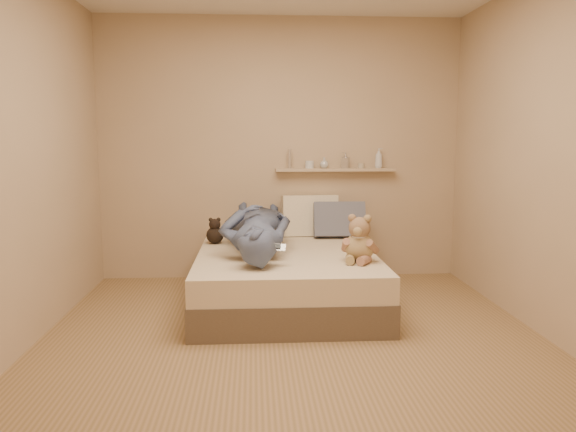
{
  "coord_description": "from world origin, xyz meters",
  "views": [
    {
      "loc": [
        -0.27,
        -3.76,
        1.41
      ],
      "look_at": [
        0.0,
        0.65,
        0.8
      ],
      "focal_mm": 35.0,
      "sensor_mm": 36.0,
      "label": 1
    }
  ],
  "objects": [
    {
      "name": "bed",
      "position": [
        0.0,
        0.93,
        0.22
      ],
      "size": [
        1.5,
        1.9,
        0.45
      ],
      "color": "brown",
      "rests_on": "floor"
    },
    {
      "name": "dark_plush",
      "position": [
        -0.63,
        1.36,
        0.56
      ],
      "size": [
        0.16,
        0.16,
        0.24
      ],
      "color": "black",
      "rests_on": "bed"
    },
    {
      "name": "game_console",
      "position": [
        -0.11,
        0.41,
        0.59
      ],
      "size": [
        0.17,
        0.09,
        0.05
      ],
      "color": "#B3B4BA",
      "rests_on": "bed"
    },
    {
      "name": "pillow_cream",
      "position": [
        0.29,
        1.76,
        0.65
      ],
      "size": [
        0.56,
        0.24,
        0.41
      ],
      "primitive_type": "cube",
      "rotation": [
        -0.08,
        0.0,
        0.08
      ],
      "color": "#F2E5BF",
      "rests_on": "bed"
    },
    {
      "name": "room",
      "position": [
        0.0,
        0.0,
        1.3
      ],
      "size": [
        3.8,
        3.8,
        3.8
      ],
      "color": "#96734D",
      "rests_on": "ground"
    },
    {
      "name": "teddy_bear",
      "position": [
        0.55,
        0.51,
        0.61
      ],
      "size": [
        0.3,
        0.31,
        0.38
      ],
      "color": "tan",
      "rests_on": "bed"
    },
    {
      "name": "wall_shelf",
      "position": [
        0.55,
        1.84,
        1.1
      ],
      "size": [
        1.2,
        0.12,
        0.03
      ],
      "primitive_type": "cube",
      "color": "tan",
      "rests_on": "wall_back"
    },
    {
      "name": "person",
      "position": [
        -0.25,
        1.05,
        0.65
      ],
      "size": [
        0.64,
        1.7,
        0.41
      ],
      "primitive_type": "imported",
      "rotation": [
        0.0,
        0.0,
        3.13
      ],
      "color": "#485672",
      "rests_on": "bed"
    },
    {
      "name": "pillow_grey",
      "position": [
        0.56,
        1.62,
        0.62
      ],
      "size": [
        0.51,
        0.27,
        0.37
      ],
      "primitive_type": "cube",
      "rotation": [
        -0.37,
        0.0,
        -0.03
      ],
      "color": "slate",
      "rests_on": "bed"
    },
    {
      "name": "shelf_bottles",
      "position": [
        0.63,
        1.84,
        1.19
      ],
      "size": [
        0.96,
        0.1,
        0.2
      ],
      "color": "silver",
      "rests_on": "wall_shelf"
    }
  ]
}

